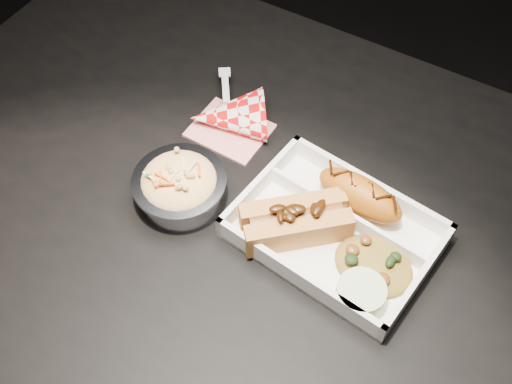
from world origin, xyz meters
TOP-DOWN VIEW (x-y plane):
  - dining_table at (0.00, 0.00)m, footprint 1.20×0.80m
  - food_tray at (0.08, 0.02)m, footprint 0.27×0.21m
  - fried_pastry at (0.09, 0.08)m, footprint 0.13×0.06m
  - hotdog at (0.03, 0.00)m, footprint 0.14×0.14m
  - fried_rice_mound at (0.14, 0.00)m, footprint 0.11×0.10m
  - cupcake_liner at (0.15, -0.05)m, footprint 0.06×0.06m
  - foil_coleslaw_cup at (-0.13, -0.03)m, footprint 0.13×0.13m
  - napkin_fork at (-0.15, 0.12)m, footprint 0.15×0.16m

SIDE VIEW (x-z plane):
  - dining_table at x=0.00m, z-range 0.28..1.03m
  - food_tray at x=0.08m, z-range 0.74..0.78m
  - napkin_fork at x=-0.15m, z-range 0.72..0.82m
  - cupcake_liner at x=0.15m, z-range 0.76..0.79m
  - fried_rice_mound at x=0.14m, z-range 0.76..0.79m
  - foil_coleslaw_cup at x=-0.13m, z-range 0.75..0.82m
  - hotdog at x=0.03m, z-range 0.75..0.81m
  - fried_pastry at x=0.09m, z-range 0.76..0.81m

